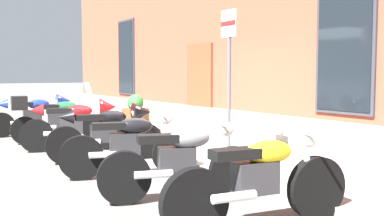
{
  "coord_description": "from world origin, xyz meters",
  "views": [
    {
      "loc": [
        7.31,
        -3.81,
        1.53
      ],
      "look_at": [
        0.15,
        0.82,
        0.89
      ],
      "focal_mm": 41.9,
      "sensor_mm": 36.0,
      "label": 1
    }
  ],
  "objects_px": {
    "motorcycle_green_touring": "(55,117)",
    "barrel_planter": "(136,117)",
    "motorcycle_blue_sport": "(38,113)",
    "parking_sign": "(229,62)",
    "motorcycle_grey_naked": "(182,162)",
    "motorcycle_black_naked": "(129,145)",
    "motorcycle_red_sport": "(78,122)",
    "motorcycle_yellow_naked": "(261,181)",
    "motorcycle_black_sport": "(110,130)"
  },
  "relations": [
    {
      "from": "motorcycle_green_touring",
      "to": "motorcycle_black_sport",
      "type": "height_order",
      "value": "motorcycle_green_touring"
    },
    {
      "from": "motorcycle_green_touring",
      "to": "parking_sign",
      "type": "xyz_separation_m",
      "value": [
        4.18,
        1.69,
        1.16
      ]
    },
    {
      "from": "parking_sign",
      "to": "motorcycle_green_touring",
      "type": "bearing_deg",
      "value": -158.03
    },
    {
      "from": "motorcycle_blue_sport",
      "to": "barrel_planter",
      "type": "relative_size",
      "value": 2.32
    },
    {
      "from": "motorcycle_red_sport",
      "to": "parking_sign",
      "type": "bearing_deg",
      "value": 29.79
    },
    {
      "from": "motorcycle_grey_naked",
      "to": "barrel_planter",
      "type": "height_order",
      "value": "barrel_planter"
    },
    {
      "from": "motorcycle_green_touring",
      "to": "parking_sign",
      "type": "relative_size",
      "value": 0.86
    },
    {
      "from": "motorcycle_yellow_naked",
      "to": "barrel_planter",
      "type": "bearing_deg",
      "value": 164.78
    },
    {
      "from": "motorcycle_red_sport",
      "to": "barrel_planter",
      "type": "height_order",
      "value": "motorcycle_red_sport"
    },
    {
      "from": "motorcycle_black_naked",
      "to": "barrel_planter",
      "type": "relative_size",
      "value": 2.1
    },
    {
      "from": "parking_sign",
      "to": "motorcycle_blue_sport",
      "type": "bearing_deg",
      "value": -162.99
    },
    {
      "from": "barrel_planter",
      "to": "motorcycle_blue_sport",
      "type": "bearing_deg",
      "value": -129.98
    },
    {
      "from": "motorcycle_blue_sport",
      "to": "motorcycle_black_sport",
      "type": "height_order",
      "value": "motorcycle_blue_sport"
    },
    {
      "from": "motorcycle_blue_sport",
      "to": "motorcycle_red_sport",
      "type": "bearing_deg",
      "value": 1.91
    },
    {
      "from": "motorcycle_blue_sport",
      "to": "motorcycle_black_sport",
      "type": "bearing_deg",
      "value": 3.1
    },
    {
      "from": "motorcycle_red_sport",
      "to": "parking_sign",
      "type": "xyz_separation_m",
      "value": [
        2.82,
        1.61,
        1.16
      ]
    },
    {
      "from": "motorcycle_yellow_naked",
      "to": "parking_sign",
      "type": "height_order",
      "value": "parking_sign"
    },
    {
      "from": "motorcycle_black_sport",
      "to": "motorcycle_yellow_naked",
      "type": "bearing_deg",
      "value": -1.35
    },
    {
      "from": "motorcycle_red_sport",
      "to": "motorcycle_blue_sport",
      "type": "bearing_deg",
      "value": -178.09
    },
    {
      "from": "motorcycle_red_sport",
      "to": "barrel_planter",
      "type": "bearing_deg",
      "value": 122.37
    },
    {
      "from": "motorcycle_grey_naked",
      "to": "parking_sign",
      "type": "height_order",
      "value": "parking_sign"
    },
    {
      "from": "motorcycle_black_sport",
      "to": "motorcycle_green_touring",
      "type": "bearing_deg",
      "value": -175.72
    },
    {
      "from": "motorcycle_red_sport",
      "to": "motorcycle_black_naked",
      "type": "distance_m",
      "value": 2.69
    },
    {
      "from": "parking_sign",
      "to": "motorcycle_red_sport",
      "type": "bearing_deg",
      "value": -150.21
    },
    {
      "from": "motorcycle_blue_sport",
      "to": "barrel_planter",
      "type": "xyz_separation_m",
      "value": [
        1.6,
        1.91,
        -0.07
      ]
    },
    {
      "from": "motorcycle_red_sport",
      "to": "motorcycle_yellow_naked",
      "type": "bearing_deg",
      "value": 0.37
    },
    {
      "from": "motorcycle_red_sport",
      "to": "motorcycle_yellow_naked",
      "type": "relative_size",
      "value": 0.97
    },
    {
      "from": "motorcycle_green_touring",
      "to": "barrel_planter",
      "type": "distance_m",
      "value": 1.9
    },
    {
      "from": "motorcycle_black_sport",
      "to": "barrel_planter",
      "type": "xyz_separation_m",
      "value": [
        -2.5,
        1.69,
        -0.07
      ]
    },
    {
      "from": "motorcycle_red_sport",
      "to": "motorcycle_black_sport",
      "type": "bearing_deg",
      "value": 5.53
    },
    {
      "from": "motorcycle_blue_sport",
      "to": "barrel_planter",
      "type": "distance_m",
      "value": 2.49
    },
    {
      "from": "motorcycle_yellow_naked",
      "to": "motorcycle_green_touring",
      "type": "bearing_deg",
      "value": -179.09
    },
    {
      "from": "motorcycle_grey_naked",
      "to": "motorcycle_black_sport",
      "type": "bearing_deg",
      "value": 175.03
    },
    {
      "from": "parking_sign",
      "to": "barrel_planter",
      "type": "distance_m",
      "value": 4.16
    },
    {
      "from": "motorcycle_grey_naked",
      "to": "barrel_planter",
      "type": "bearing_deg",
      "value": 159.99
    },
    {
      "from": "motorcycle_green_touring",
      "to": "motorcycle_yellow_naked",
      "type": "xyz_separation_m",
      "value": [
        6.76,
        0.11,
        -0.08
      ]
    },
    {
      "from": "parking_sign",
      "to": "motorcycle_grey_naked",
      "type": "bearing_deg",
      "value": -52.31
    },
    {
      "from": "motorcycle_blue_sport",
      "to": "motorcycle_grey_naked",
      "type": "xyz_separation_m",
      "value": [
        6.91,
        -0.02,
        -0.09
      ]
    },
    {
      "from": "motorcycle_black_naked",
      "to": "motorcycle_blue_sport",
      "type": "bearing_deg",
      "value": 179.64
    },
    {
      "from": "motorcycle_black_naked",
      "to": "parking_sign",
      "type": "distance_m",
      "value": 2.14
    },
    {
      "from": "motorcycle_black_naked",
      "to": "parking_sign",
      "type": "height_order",
      "value": "parking_sign"
    },
    {
      "from": "motorcycle_black_sport",
      "to": "motorcycle_black_naked",
      "type": "height_order",
      "value": "motorcycle_black_sport"
    },
    {
      "from": "motorcycle_green_touring",
      "to": "motorcycle_grey_naked",
      "type": "relative_size",
      "value": 1.11
    },
    {
      "from": "motorcycle_green_touring",
      "to": "motorcycle_red_sport",
      "type": "distance_m",
      "value": 1.36
    },
    {
      "from": "motorcycle_red_sport",
      "to": "barrel_planter",
      "type": "distance_m",
      "value": 2.15
    },
    {
      "from": "motorcycle_black_sport",
      "to": "motorcycle_black_naked",
      "type": "distance_m",
      "value": 1.36
    },
    {
      "from": "motorcycle_red_sport",
      "to": "motorcycle_grey_naked",
      "type": "xyz_separation_m",
      "value": [
        4.15,
        -0.11,
        -0.09
      ]
    },
    {
      "from": "motorcycle_red_sport",
      "to": "motorcycle_black_naked",
      "type": "relative_size",
      "value": 1.04
    },
    {
      "from": "motorcycle_black_naked",
      "to": "motorcycle_grey_naked",
      "type": "xyz_separation_m",
      "value": [
        1.47,
        0.01,
        -0.0
      ]
    },
    {
      "from": "barrel_planter",
      "to": "motorcycle_black_sport",
      "type": "bearing_deg",
      "value": -34.05
    }
  ]
}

